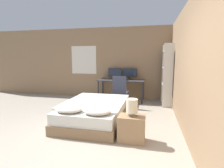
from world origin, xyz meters
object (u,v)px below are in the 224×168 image
object	(u,v)px
bedside_lamp	(132,106)
nightstand	(132,129)
monitor_right	(130,73)
computer_mouse	(128,80)
bed	(94,112)
bookshelf	(167,72)
keyboard	(120,80)
desk	(121,82)
monitor_left	(115,73)
office_chair	(120,94)

from	to	relation	value
bedside_lamp	nightstand	bearing A→B (deg)	0.00
monitor_right	computer_mouse	size ratio (longest dim) A/B	7.28
bed	bookshelf	world-z (taller)	bookshelf
bedside_lamp	keyboard	size ratio (longest dim) A/B	0.94
bedside_lamp	desk	xyz separation A→B (m)	(-0.73, 3.08, 0.00)
nightstand	keyboard	bearing A→B (deg)	104.46
nightstand	monitor_left	xyz separation A→B (m)	(-1.01, 3.32, 0.76)
bedside_lamp	monitor_right	world-z (taller)	monitor_right
bookshelf	desk	bearing A→B (deg)	169.63
keyboard	nightstand	bearing A→B (deg)	-75.54
bedside_lamp	bookshelf	distance (m)	2.95
bed	desk	world-z (taller)	desk
bedside_lamp	keyboard	xyz separation A→B (m)	(-0.73, 2.84, 0.10)
monitor_left	keyboard	size ratio (longest dim) A/B	1.48
nightstand	office_chair	world-z (taller)	office_chair
keyboard	office_chair	size ratio (longest dim) A/B	0.35
bed	keyboard	distance (m)	2.13
computer_mouse	bookshelf	world-z (taller)	bookshelf
bedside_lamp	desk	bearing A→B (deg)	103.38
keyboard	computer_mouse	world-z (taller)	computer_mouse
bed	monitor_left	world-z (taller)	monitor_left
computer_mouse	office_chair	distance (m)	0.64
bed	monitor_right	size ratio (longest dim) A/B	3.98
nightstand	computer_mouse	world-z (taller)	computer_mouse
bed	bookshelf	size ratio (longest dim) A/B	1.01
bookshelf	keyboard	bearing A→B (deg)	178.26
bedside_lamp	office_chair	distance (m)	2.47
office_chair	desk	bearing A→B (deg)	97.39
office_chair	keyboard	bearing A→B (deg)	101.04
bed	monitor_left	size ratio (longest dim) A/B	3.98
monitor_left	desk	bearing A→B (deg)	-40.83
nightstand	monitor_left	size ratio (longest dim) A/B	0.97
desk	monitor_left	distance (m)	0.49
bedside_lamp	computer_mouse	world-z (taller)	bedside_lamp
monitor_right	keyboard	xyz separation A→B (m)	(-0.28, -0.48, -0.22)
nightstand	bookshelf	distance (m)	3.04
bedside_lamp	desk	size ratio (longest dim) A/B	0.19
desk	bookshelf	world-z (taller)	bookshelf
bed	nightstand	distance (m)	1.27
computer_mouse	nightstand	bearing A→B (deg)	-80.58
nightstand	monitor_left	distance (m)	3.56
bed	keyboard	bearing A→B (deg)	82.69
bed	desk	size ratio (longest dim) A/B	1.22
bed	keyboard	world-z (taller)	keyboard
keyboard	office_chair	xyz separation A→B (m)	(0.09, -0.47, -0.39)
bedside_lamp	keyboard	bearing A→B (deg)	104.46
desk	keyboard	distance (m)	0.26
nightstand	bookshelf	size ratio (longest dim) A/B	0.25
nightstand	bookshelf	world-z (taller)	bookshelf
nightstand	keyboard	size ratio (longest dim) A/B	1.44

